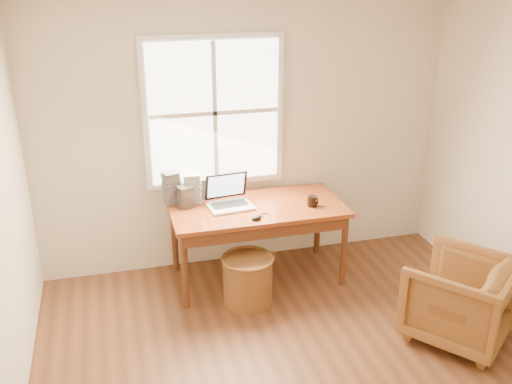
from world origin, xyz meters
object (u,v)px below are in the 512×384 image
desk (257,208)px  wicker_stool (248,280)px  laptop (230,191)px  cd_stack_a (192,188)px  coffee_mug (312,201)px  armchair (459,298)px

desk → wicker_stool: 0.68m
laptop → cd_stack_a: size_ratio=1.59×
wicker_stool → coffee_mug: 0.93m
wicker_stool → laptop: size_ratio=0.94×
coffee_mug → cd_stack_a: cd_stack_a is taller
wicker_stool → laptop: (-0.06, 0.42, 0.70)m
armchair → cd_stack_a: bearing=-77.6°
desk → coffee_mug: coffee_mug is taller
desk → cd_stack_a: bearing=158.5°
coffee_mug → armchair: bearing=-60.2°
laptop → coffee_mug: (0.73, -0.15, -0.12)m
armchair → coffee_mug: bearing=-93.2°
desk → armchair: 1.90m
desk → cd_stack_a: 0.63m
wicker_stool → desk: bearing=64.1°
armchair → cd_stack_a: (-1.88, 1.53, 0.55)m
armchair → coffee_mug: coffee_mug is taller
desk → coffee_mug: (0.49, -0.13, 0.07)m
desk → coffee_mug: size_ratio=16.79×
desk → laptop: size_ratio=3.46×
desk → wicker_stool: (-0.19, -0.40, -0.51)m
armchair → coffee_mug: (-0.83, 1.18, 0.45)m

